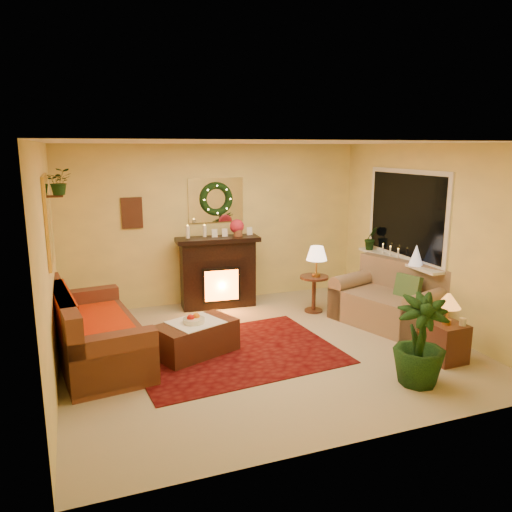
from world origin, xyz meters
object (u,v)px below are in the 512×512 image
object	(u,v)px
coffee_table	(196,338)
sofa	(97,325)
loveseat	(389,297)
end_table_square	(447,340)
fireplace	(218,273)
side_table_round	(314,292)

from	to	relation	value
coffee_table	sofa	bearing A→B (deg)	144.25
loveseat	end_table_square	size ratio (longest dim) A/B	3.27
fireplace	end_table_square	distance (m)	3.64
end_table_square	sofa	bearing A→B (deg)	158.55
fireplace	loveseat	size ratio (longest dim) A/B	0.75
side_table_round	end_table_square	bearing A→B (deg)	-73.73
side_table_round	end_table_square	size ratio (longest dim) A/B	1.21
side_table_round	fireplace	bearing A→B (deg)	149.37
end_table_square	coffee_table	xyz separation A→B (m)	(-2.79, 1.27, -0.06)
sofa	coffee_table	bearing A→B (deg)	-21.00
fireplace	coffee_table	world-z (taller)	fireplace
fireplace	end_table_square	size ratio (longest dim) A/B	2.46
end_table_square	side_table_round	bearing A→B (deg)	106.27
fireplace	end_table_square	bearing A→B (deg)	-52.56
fireplace	coffee_table	distance (m)	1.97
fireplace	loveseat	xyz separation A→B (m)	(2.07, -1.71, -0.13)
fireplace	side_table_round	distance (m)	1.57
sofa	side_table_round	world-z (taller)	sofa
end_table_square	coffee_table	size ratio (longest dim) A/B	0.48
fireplace	coffee_table	bearing A→B (deg)	-110.24
sofa	coffee_table	world-z (taller)	sofa
loveseat	coffee_table	size ratio (longest dim) A/B	1.58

